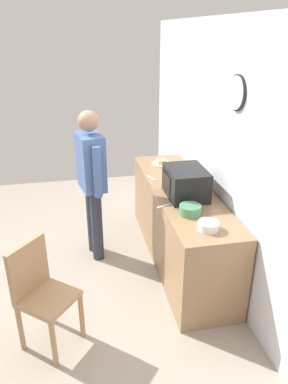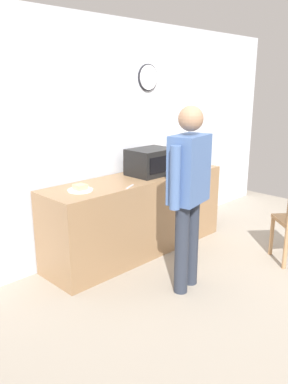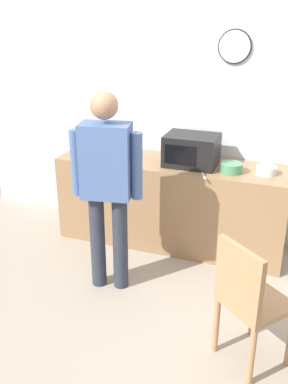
% 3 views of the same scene
% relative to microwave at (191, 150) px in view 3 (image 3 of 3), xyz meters
% --- Properties ---
extents(ground_plane, '(6.00, 6.00, 0.00)m').
position_rel_microwave_xyz_m(ground_plane, '(0.10, -1.21, -1.04)').
color(ground_plane, '#9E9384').
extents(back_wall, '(5.40, 0.13, 2.60)m').
position_rel_microwave_xyz_m(back_wall, '(0.10, 0.39, 0.26)').
color(back_wall, silver).
rests_on(back_wall, ground_plane).
extents(kitchen_counter, '(2.31, 0.62, 0.89)m').
position_rel_microwave_xyz_m(kitchen_counter, '(-0.20, 0.01, -0.60)').
color(kitchen_counter, '#93704C').
rests_on(kitchen_counter, ground_plane).
extents(microwave, '(0.50, 0.39, 0.30)m').
position_rel_microwave_xyz_m(microwave, '(0.00, 0.00, 0.00)').
color(microwave, black).
rests_on(microwave, kitchen_counter).
extents(sandwich_plate, '(0.25, 0.25, 0.07)m').
position_rel_microwave_xyz_m(sandwich_plate, '(-1.00, -0.01, -0.13)').
color(sandwich_plate, white).
rests_on(sandwich_plate, kitchen_counter).
extents(salad_bowl, '(0.19, 0.19, 0.08)m').
position_rel_microwave_xyz_m(salad_bowl, '(0.71, -0.01, -0.11)').
color(salad_bowl, white).
rests_on(salad_bowl, kitchen_counter).
extents(cereal_bowl, '(0.21, 0.21, 0.09)m').
position_rel_microwave_xyz_m(cereal_bowl, '(0.40, -0.08, -0.10)').
color(cereal_bowl, '#4C8E60').
rests_on(cereal_bowl, kitchen_counter).
extents(fork_utensil, '(0.16, 0.09, 0.01)m').
position_rel_microwave_xyz_m(fork_utensil, '(-0.55, -0.24, -0.15)').
color(fork_utensil, silver).
rests_on(fork_utensil, kitchen_counter).
extents(spoon_utensil, '(0.08, 0.17, 0.01)m').
position_rel_microwave_xyz_m(spoon_utensil, '(0.19, -0.27, -0.15)').
color(spoon_utensil, silver).
rests_on(spoon_utensil, kitchen_counter).
extents(person_standing, '(0.58, 0.31, 1.72)m').
position_rel_microwave_xyz_m(person_standing, '(-0.47, -0.93, -0.03)').
color(person_standing, '#29303E').
rests_on(person_standing, ground_plane).
extents(wooden_chair, '(0.56, 0.56, 0.94)m').
position_rel_microwave_xyz_m(wooden_chair, '(0.78, -1.46, -0.52)').
color(wooden_chair, '#A87F56').
rests_on(wooden_chair, ground_plane).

